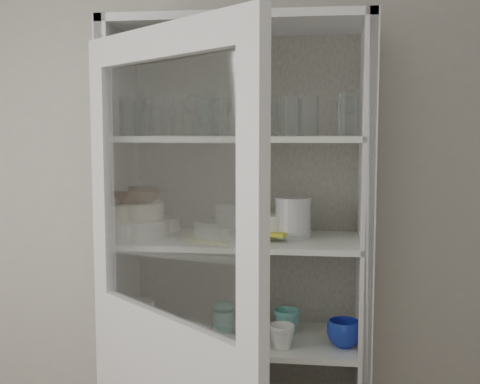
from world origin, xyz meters
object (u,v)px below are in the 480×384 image
Objects in this scene: goblet_0 at (193,113)px; goblet_1 at (223,114)px; plate_stack_back at (154,223)px; goblet_3 at (346,114)px; white_canister at (142,315)px; measuring_cups at (221,335)px; mug_teal at (287,322)px; glass_platter at (268,235)px; plate_stack_front at (137,228)px; grey_bowl_stack at (293,218)px; teal_jar at (224,319)px; cupboard_door at (168,384)px; mug_blue at (344,333)px; pantry_cabinet at (242,311)px; terracotta_bowl at (137,195)px; yellow_trivet at (268,231)px; mug_white at (282,337)px; cream_bowl at (137,211)px; white_ramekin at (268,222)px; goblet_2 at (265,115)px.

goblet_0 is 0.13m from goblet_1.
goblet_1 is 0.74× the size of plate_stack_back.
white_canister is at bearing -175.76° from goblet_3.
goblet_1 is at bearing 94.64° from measuring_cups.
glass_platter is at bearing -148.57° from mug_teal.
plate_stack_front is 1.57× the size of grey_bowl_stack.
goblet_0 is 1.69× the size of teal_jar.
cupboard_door reaches higher than goblet_1.
measuring_cups is at bearing -52.43° from goblet_0.
white_canister reaches higher than mug_blue.
pantry_cabinet reaches higher than white_canister.
terracotta_bowl reaches higher than teal_jar.
yellow_trivet is (0.52, 0.05, -0.01)m from plate_stack_front.
terracotta_bowl is at bearing 170.54° from mug_white.
plate_stack_back reaches higher than yellow_trivet.
goblet_3 is 1.16m from white_canister.
cream_bowl is 0.52m from white_ramekin.
grey_bowl_stack is at bearing -1.21° from glass_platter.
glass_platter reaches higher than measuring_cups.
goblet_3 is 0.54× the size of glass_platter.
plate_stack_back is 1.01× the size of terracotta_bowl.
mug_blue is (0.20, -0.09, -0.43)m from grey_bowl_stack.
goblet_2 is at bearing 135.30° from mug_blue.
goblet_0 is 0.55m from white_ramekin.
goblet_0 is at bearing 147.02° from mug_white.
grey_bowl_stack is 0.43m from mug_teal.
grey_bowl_stack is 1.49× the size of mug_teal.
cupboard_door is 0.69m from plate_stack_front.
grey_bowl_stack is (0.62, 0.05, -0.08)m from terracotta_bowl.
teal_jar is 0.89× the size of white_canister.
goblet_3 is 0.74× the size of plate_stack_back.
grey_bowl_stack reaches higher than measuring_cups.
goblet_2 is 0.46m from yellow_trivet.
white_ramekin is (0.52, 0.05, -0.10)m from terracotta_bowl.
terracotta_bowl is (-0.82, -0.11, -0.32)m from goblet_3.
cupboard_door reaches higher than goblet_3.
teal_jar is 1.13× the size of measuring_cups.
grey_bowl_stack is at bearing -34.12° from goblet_2.
cream_bowl reaches higher than teal_jar.
goblet_3 is (0.49, -0.01, -0.00)m from goblet_1.
cream_bowl is at bearing 180.00° from plate_stack_front.
mug_white is (0.18, -0.20, -0.03)m from pantry_cabinet.
terracotta_bowl reaches higher than white_canister.
plate_stack_front is 2.34× the size of mug_teal.
goblet_0 reaches higher than goblet_2.
white_canister is at bearing -168.18° from goblet_1.
yellow_trivet is at bearing -18.09° from goblet_0.
pantry_cabinet is 0.60m from cream_bowl.
cupboard_door reaches higher than measuring_cups.
cream_bowl reaches higher than mug_white.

